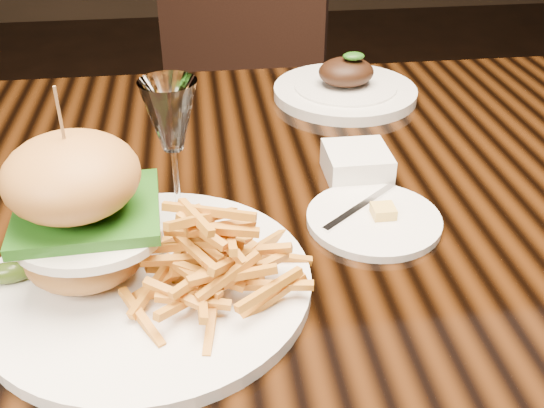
{
  "coord_description": "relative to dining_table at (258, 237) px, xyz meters",
  "views": [
    {
      "loc": [
        -0.07,
        -0.72,
        1.18
      ],
      "look_at": [
        0.0,
        -0.13,
        0.81
      ],
      "focal_mm": 42.0,
      "sensor_mm": 36.0,
      "label": 1
    }
  ],
  "objects": [
    {
      "name": "chair_far",
      "position": [
        0.03,
        0.89,
        -0.13
      ],
      "size": [
        0.59,
        0.59,
        0.95
      ],
      "rotation": [
        0.0,
        0.0,
        -0.33
      ],
      "color": "black",
      "rests_on": "ground"
    },
    {
      "name": "dining_table",
      "position": [
        0.0,
        0.0,
        0.0
      ],
      "size": [
        1.6,
        0.9,
        0.75
      ],
      "color": "black",
      "rests_on": "ground"
    },
    {
      "name": "wine_glass",
      "position": [
        -0.1,
        -0.05,
        0.21
      ],
      "size": [
        0.07,
        0.07,
        0.18
      ],
      "color": "white",
      "rests_on": "dining_table"
    },
    {
      "name": "ramekin",
      "position": [
        0.14,
        0.02,
        0.1
      ],
      "size": [
        0.09,
        0.09,
        0.04
      ],
      "primitive_type": "cube",
      "rotation": [
        0.0,
        0.0,
        0.06
      ],
      "color": "white",
      "rests_on": "dining_table"
    },
    {
      "name": "burger_plate",
      "position": [
        -0.14,
        -0.19,
        0.14
      ],
      "size": [
        0.34,
        0.34,
        0.22
      ],
      "rotation": [
        0.0,
        0.0,
        -0.16
      ],
      "color": "white",
      "rests_on": "dining_table"
    },
    {
      "name": "far_dish",
      "position": [
        0.18,
        0.29,
        0.09
      ],
      "size": [
        0.25,
        0.25,
        0.08
      ],
      "rotation": [
        0.0,
        0.0,
        0.02
      ],
      "color": "white",
      "rests_on": "dining_table"
    },
    {
      "name": "side_saucer",
      "position": [
        0.13,
        -0.1,
        0.08
      ],
      "size": [
        0.16,
        0.16,
        0.02
      ],
      "rotation": [
        0.0,
        0.0,
        0.17
      ],
      "color": "white",
      "rests_on": "dining_table"
    }
  ]
}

